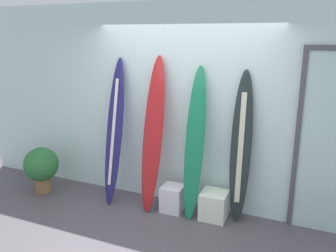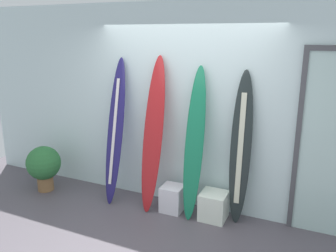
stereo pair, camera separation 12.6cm
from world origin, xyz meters
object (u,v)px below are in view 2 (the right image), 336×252
surfboard_charcoal (241,150)px  surfboard_navy (115,133)px  potted_plant (44,165)px  display_block_left (172,198)px  surfboard_crimson (153,135)px  surfboard_emerald (194,144)px  display_block_center (214,206)px

surfboard_charcoal → surfboard_navy: bearing=-175.5°
surfboard_charcoal → potted_plant: (-2.95, -0.38, -0.54)m
surfboard_navy → display_block_left: (0.89, 0.00, -0.84)m
surfboard_navy → surfboard_charcoal: 1.77m
surfboard_crimson → potted_plant: size_ratio=2.97×
potted_plant → surfboard_navy: bearing=11.4°
surfboard_navy → surfboard_emerald: 1.19m
surfboard_navy → display_block_center: size_ratio=5.65×
surfboard_emerald → display_block_center: (0.29, -0.00, -0.82)m
surfboard_navy → display_block_left: surfboard_navy is taller
surfboard_emerald → display_block_left: bearing=-173.9°
display_block_left → display_block_center: bearing=2.9°
surfboard_crimson → surfboard_emerald: size_ratio=1.06×
display_block_center → surfboard_navy: bearing=-178.8°
surfboard_crimson → display_block_center: bearing=1.5°
surfboard_emerald → display_block_center: bearing=-0.3°
surfboard_navy → display_block_center: surfboard_navy is taller
surfboard_crimson → display_block_center: (0.88, 0.02, -0.87)m
surfboard_navy → surfboard_charcoal: size_ratio=1.05×
surfboard_emerald → potted_plant: size_ratio=2.81×
surfboard_navy → surfboard_emerald: size_ratio=1.03×
surfboard_crimson → display_block_left: (0.29, -0.01, -0.88)m
surfboard_charcoal → potted_plant: surfboard_charcoal is taller
surfboard_navy → surfboard_emerald: surfboard_navy is taller
surfboard_navy → surfboard_emerald: bearing=1.6°
surfboard_crimson → surfboard_charcoal: (1.17, 0.13, -0.09)m
display_block_center → potted_plant: potted_plant is taller
surfboard_emerald → potted_plant: 2.45m
surfboard_emerald → potted_plant: (-2.37, -0.27, -0.58)m
surfboard_emerald → potted_plant: surfboard_emerald is taller
surfboard_navy → surfboard_crimson: (0.60, 0.01, 0.04)m
potted_plant → surfboard_emerald: bearing=6.5°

